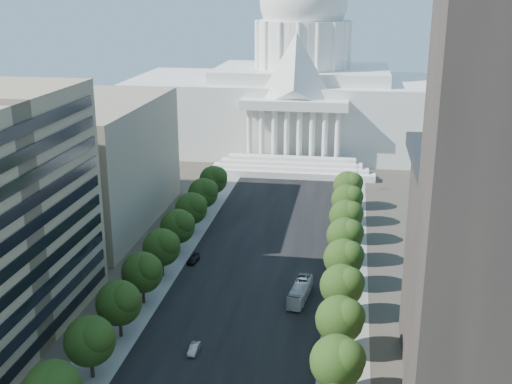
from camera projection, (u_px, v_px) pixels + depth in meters
The scene contains 29 objects.
road_asphalt at pixel (263, 247), 143.98m from camera, with size 30.00×260.00×0.01m, color black.
sidewalk_left at pixel (181, 242), 146.75m from camera, with size 8.00×260.00×0.02m, color gray.
sidewalk_right at pixel (349, 252), 141.21m from camera, with size 8.00×260.00×0.02m, color gray.
capitol at pixel (302, 93), 227.27m from camera, with size 120.00×56.00×73.00m.
office_block_left_far at pixel (74, 163), 155.84m from camera, with size 38.00×52.00×30.00m, color gray.
tree_l_c at pixel (91, 340), 93.56m from camera, with size 7.79×7.60×9.97m.
tree_l_d at pixel (120, 302), 104.86m from camera, with size 7.79×7.60×9.97m.
tree_l_e at pixel (144, 272), 116.16m from camera, with size 7.79×7.60×9.97m.
tree_l_f at pixel (163, 246), 127.46m from camera, with size 7.79×7.60×9.97m.
tree_l_g at pixel (179, 225), 138.76m from camera, with size 7.79×7.60×9.97m.
tree_l_h at pixel (192, 208), 150.06m from camera, with size 7.79×7.60×9.97m.
tree_l_i at pixel (204, 192), 161.36m from camera, with size 7.79×7.60×9.97m.
tree_l_j at pixel (214, 179), 172.66m from camera, with size 7.79×7.60×9.97m.
tree_r_c at pixel (339, 361), 88.31m from camera, with size 7.79×7.60×9.97m.
tree_r_d at pixel (342, 319), 99.61m from camera, with size 7.79×7.60×9.97m.
tree_r_e at pixel (344, 285), 110.91m from camera, with size 7.79×7.60×9.97m.
tree_r_f at pixel (345, 257), 122.21m from camera, with size 7.79×7.60×9.97m.
tree_r_g at pixel (346, 235), 133.51m from camera, with size 7.79×7.60×9.97m.
tree_r_h at pixel (347, 215), 144.82m from camera, with size 7.79×7.60×9.97m.
tree_r_i at pixel (348, 199), 156.12m from camera, with size 7.79×7.60×9.97m.
tree_r_j at pixel (349, 185), 167.42m from camera, with size 7.79×7.60×9.97m.
streetlight_b at pixel (351, 369), 87.52m from camera, with size 2.61×0.44×9.00m.
streetlight_c at pixel (353, 288), 111.06m from camera, with size 2.61×0.44×9.00m.
streetlight_d at pixel (354, 236), 134.60m from camera, with size 2.61×0.44×9.00m.
streetlight_e at pixel (355, 199), 158.15m from camera, with size 2.61×0.44×9.00m.
streetlight_f at pixel (355, 172), 181.69m from camera, with size 2.61×0.44×9.00m.
car_silver at pixel (194, 349), 102.07m from camera, with size 1.35×3.86×1.27m, color #93969A.
car_dark_b at pixel (193, 259), 135.69m from camera, with size 1.83×4.51×1.31m, color black.
city_bus at pixel (300, 292), 119.20m from camera, with size 2.64×11.27×3.14m, color silver.
Camera 1 is at (18.76, -42.14, 55.42)m, focal length 45.00 mm.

